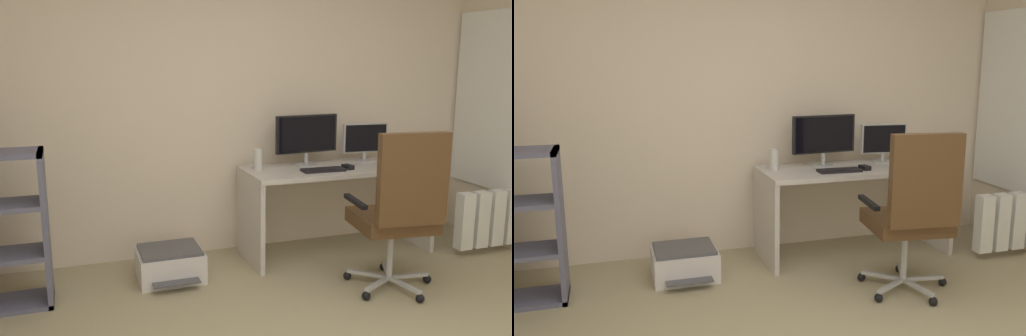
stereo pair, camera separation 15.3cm
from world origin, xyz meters
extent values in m
cube|color=beige|center=(0.00, 2.41, 1.35)|extent=(4.73, 0.10, 2.71)
cube|color=beige|center=(0.92, 1.99, 0.71)|extent=(1.54, 0.62, 0.04)
cube|color=beige|center=(0.17, 1.99, 0.35)|extent=(0.04, 0.59, 0.69)
cube|color=beige|center=(1.67, 1.99, 0.35)|extent=(0.04, 0.59, 0.69)
cylinder|color=#B2B5B7|center=(0.70, 2.12, 0.74)|extent=(0.18, 0.18, 0.01)
cylinder|color=#B2B5B7|center=(0.70, 2.12, 0.80)|extent=(0.03, 0.03, 0.11)
cube|color=black|center=(0.70, 2.12, 0.99)|extent=(0.55, 0.08, 0.31)
cube|color=black|center=(0.70, 2.10, 0.99)|extent=(0.51, 0.05, 0.28)
cylinder|color=#B2B5B7|center=(1.25, 2.12, 0.74)|extent=(0.18, 0.18, 0.01)
cylinder|color=#B2B5B7|center=(1.25, 2.12, 0.78)|extent=(0.03, 0.03, 0.08)
cube|color=#B7BABC|center=(1.25, 2.12, 0.93)|extent=(0.40, 0.07, 0.25)
cube|color=black|center=(1.25, 2.10, 0.93)|extent=(0.37, 0.04, 0.23)
cube|color=black|center=(0.73, 1.86, 0.74)|extent=(0.34, 0.14, 0.02)
cube|color=black|center=(0.95, 1.87, 0.75)|extent=(0.07, 0.11, 0.03)
cylinder|color=silver|center=(0.26, 2.07, 0.82)|extent=(0.07, 0.07, 0.17)
cube|color=#B7BABC|center=(1.10, 1.20, 0.07)|extent=(0.30, 0.07, 0.02)
sphere|color=black|center=(1.25, 1.18, 0.03)|extent=(0.06, 0.06, 0.06)
cube|color=#B7BABC|center=(1.01, 1.35, 0.07)|extent=(0.16, 0.28, 0.02)
sphere|color=black|center=(1.08, 1.49, 0.03)|extent=(0.06, 0.06, 0.06)
cube|color=#B7BABC|center=(0.84, 1.32, 0.07)|extent=(0.24, 0.23, 0.02)
sphere|color=black|center=(0.73, 1.43, 0.03)|extent=(0.06, 0.06, 0.06)
cube|color=#B7BABC|center=(0.82, 1.15, 0.07)|extent=(0.28, 0.17, 0.02)
sphere|color=black|center=(0.69, 1.08, 0.03)|extent=(0.06, 0.06, 0.06)
cube|color=#B7BABC|center=(0.98, 1.07, 0.07)|extent=(0.08, 0.30, 0.02)
sphere|color=black|center=(1.00, 0.92, 0.03)|extent=(0.06, 0.06, 0.06)
cylinder|color=#B7BABC|center=(0.95, 1.22, 0.26)|extent=(0.04, 0.04, 0.37)
cube|color=#54371E|center=(0.95, 1.22, 0.49)|extent=(0.57, 0.54, 0.10)
cube|color=#54371E|center=(0.91, 0.95, 0.84)|extent=(0.47, 0.13, 0.60)
cube|color=black|center=(0.68, 1.26, 0.64)|extent=(0.08, 0.34, 0.03)
cube|color=black|center=(1.22, 1.18, 0.64)|extent=(0.08, 0.34, 0.03)
cube|color=slate|center=(-1.31, 1.77, 0.51)|extent=(0.03, 0.33, 1.03)
cube|color=silver|center=(-0.49, 1.87, 0.11)|extent=(0.47, 0.39, 0.21)
cube|color=#4C4C51|center=(-0.49, 1.87, 0.22)|extent=(0.43, 0.36, 0.02)
cube|color=#4C4C51|center=(-0.49, 1.64, 0.06)|extent=(0.33, 0.10, 0.01)
cube|color=white|center=(1.87, 1.56, 0.29)|extent=(0.12, 0.10, 0.47)
cube|color=white|center=(2.03, 1.56, 0.29)|extent=(0.12, 0.10, 0.47)
cube|color=white|center=(2.19, 1.56, 0.29)|extent=(0.12, 0.10, 0.47)
camera|label=1|loc=(-1.13, -1.87, 1.59)|focal=37.82mm
camera|label=2|loc=(-0.98, -1.92, 1.59)|focal=37.82mm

